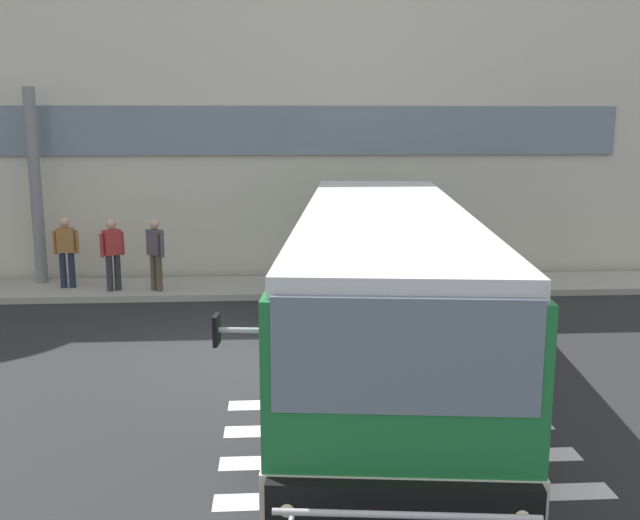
{
  "coord_description": "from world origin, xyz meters",
  "views": [
    {
      "loc": [
        0.51,
        -12.27,
        4.03
      ],
      "look_at": [
        1.32,
        0.85,
        1.5
      ],
      "focal_mm": 40.55,
      "sensor_mm": 36.0,
      "label": 1
    }
  ],
  "objects_px": {
    "bus_main_foreground": "(383,294)",
    "passenger_near_column": "(66,249)",
    "entry_support_column": "(36,187)",
    "passenger_by_doorway": "(112,251)",
    "passenger_at_curb_edge": "(155,251)",
    "safety_bollard_yellow": "(380,282)"
  },
  "relations": [
    {
      "from": "entry_support_column",
      "to": "bus_main_foreground",
      "type": "relative_size",
      "value": 0.42
    },
    {
      "from": "passenger_near_column",
      "to": "passenger_by_doorway",
      "type": "height_order",
      "value": "same"
    },
    {
      "from": "passenger_by_doorway",
      "to": "passenger_at_curb_edge",
      "type": "bearing_deg",
      "value": -3.32
    },
    {
      "from": "passenger_by_doorway",
      "to": "safety_bollard_yellow",
      "type": "bearing_deg",
      "value": -7.44
    },
    {
      "from": "passenger_near_column",
      "to": "safety_bollard_yellow",
      "type": "xyz_separation_m",
      "value": [
        7.27,
        -1.17,
        -0.63
      ]
    },
    {
      "from": "safety_bollard_yellow",
      "to": "passenger_near_column",
      "type": "bearing_deg",
      "value": 170.87
    },
    {
      "from": "entry_support_column",
      "to": "passenger_by_doorway",
      "type": "relative_size",
      "value": 2.79
    },
    {
      "from": "entry_support_column",
      "to": "passenger_at_curb_edge",
      "type": "xyz_separation_m",
      "value": [
        2.94,
        -1.06,
        -1.41
      ]
    },
    {
      "from": "entry_support_column",
      "to": "safety_bollard_yellow",
      "type": "height_order",
      "value": "entry_support_column"
    },
    {
      "from": "entry_support_column",
      "to": "bus_main_foreground",
      "type": "distance_m",
      "value": 9.98
    },
    {
      "from": "passenger_near_column",
      "to": "passenger_at_curb_edge",
      "type": "relative_size",
      "value": 1.0
    },
    {
      "from": "bus_main_foreground",
      "to": "passenger_near_column",
      "type": "relative_size",
      "value": 6.69
    },
    {
      "from": "passenger_by_doorway",
      "to": "safety_bollard_yellow",
      "type": "distance_m",
      "value": 6.2
    },
    {
      "from": "passenger_near_column",
      "to": "bus_main_foreground",
      "type": "bearing_deg",
      "value": -41.94
    },
    {
      "from": "entry_support_column",
      "to": "bus_main_foreground",
      "type": "bearing_deg",
      "value": -41.56
    },
    {
      "from": "entry_support_column",
      "to": "safety_bollard_yellow",
      "type": "bearing_deg",
      "value": -12.57
    },
    {
      "from": "passenger_by_doorway",
      "to": "passenger_at_curb_edge",
      "type": "height_order",
      "value": "same"
    },
    {
      "from": "bus_main_foreground",
      "to": "safety_bollard_yellow",
      "type": "bearing_deg",
      "value": 82.22
    },
    {
      "from": "entry_support_column",
      "to": "passenger_near_column",
      "type": "height_order",
      "value": "entry_support_column"
    },
    {
      "from": "passenger_by_doorway",
      "to": "passenger_at_curb_edge",
      "type": "distance_m",
      "value": 0.99
    },
    {
      "from": "bus_main_foreground",
      "to": "passenger_by_doorway",
      "type": "height_order",
      "value": "bus_main_foreground"
    },
    {
      "from": "entry_support_column",
      "to": "passenger_at_curb_edge",
      "type": "distance_m",
      "value": 3.43
    }
  ]
}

